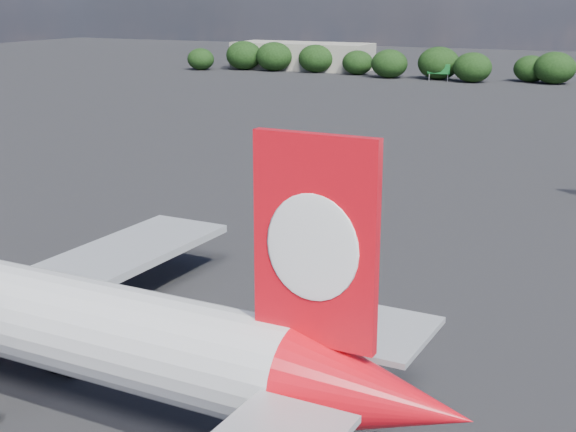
% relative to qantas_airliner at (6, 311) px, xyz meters
% --- Properties ---
extents(ground, '(500.00, 500.00, 0.00)m').
position_rel_qantas_airliner_xyz_m(ground, '(-5.81, 63.55, -5.10)').
color(ground, black).
rests_on(ground, ground).
extents(qantas_airliner, '(51.23, 48.66, 16.74)m').
position_rel_qantas_airliner_xyz_m(qantas_airliner, '(0.00, 0.00, 0.00)').
color(qantas_airliner, silver).
rests_on(qantas_airliner, ground).
extents(terminal_building, '(42.00, 16.00, 8.00)m').
position_rel_qantas_airliner_xyz_m(terminal_building, '(-70.81, 195.55, -1.10)').
color(terminal_building, gray).
rests_on(terminal_building, ground).
extents(highway_sign, '(6.00, 0.30, 4.50)m').
position_rel_qantas_airliner_xyz_m(highway_sign, '(-23.81, 179.55, -1.97)').
color(highway_sign, '#146625').
rests_on(highway_sign, ground).
extents(billboard_yellow, '(5.00, 0.30, 5.50)m').
position_rel_qantas_airliner_xyz_m(billboard_yellow, '(6.19, 185.55, -1.23)').
color(billboard_yellow, yellow).
rests_on(billboard_yellow, ground).
extents(horizon_treeline, '(201.88, 16.28, 8.82)m').
position_rel_qantas_airliner_xyz_m(horizon_treeline, '(-8.58, 184.47, -1.22)').
color(horizon_treeline, black).
rests_on(horizon_treeline, ground).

